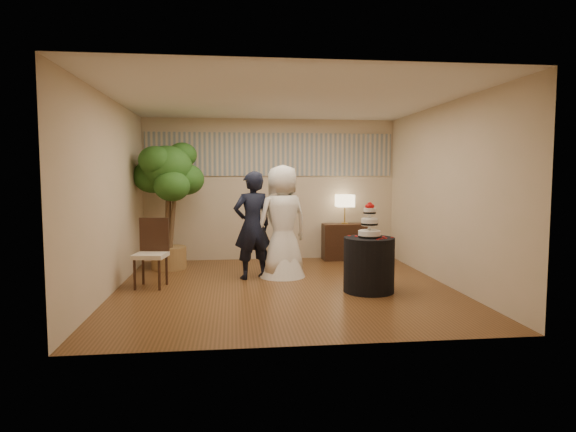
{
  "coord_description": "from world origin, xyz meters",
  "views": [
    {
      "loc": [
        -0.77,
        -7.11,
        1.71
      ],
      "look_at": [
        0.1,
        0.4,
        1.05
      ],
      "focal_mm": 30.0,
      "sensor_mm": 36.0,
      "label": 1
    }
  ],
  "objects": [
    {
      "name": "groom",
      "position": [
        -0.45,
        0.69,
        0.88
      ],
      "size": [
        0.74,
        0.61,
        1.75
      ],
      "primitive_type": "imported",
      "rotation": [
        0.0,
        0.0,
        3.49
      ],
      "color": "black",
      "rests_on": "floor"
    },
    {
      "name": "wall_back",
      "position": [
        0.0,
        2.5,
        1.4
      ],
      "size": [
        5.0,
        0.06,
        2.8
      ],
      "primitive_type": "cube",
      "color": "beige",
      "rests_on": "ground"
    },
    {
      "name": "wedding_cake",
      "position": [
        1.19,
        -0.4,
        1.05
      ],
      "size": [
        0.33,
        0.33,
        0.51
      ],
      "primitive_type": null,
      "color": "white",
      "rests_on": "cake_table"
    },
    {
      "name": "ficus_tree",
      "position": [
        -1.92,
        1.68,
        1.17
      ],
      "size": [
        1.53,
        1.53,
        2.34
      ],
      "primitive_type": null,
      "rotation": [
        0.0,
        0.0,
        2.59
      ],
      "color": "#27571B",
      "rests_on": "floor"
    },
    {
      "name": "side_chair",
      "position": [
        -2.0,
        0.24,
        0.52
      ],
      "size": [
        0.55,
        0.56,
        1.04
      ],
      "primitive_type": null,
      "rotation": [
        0.0,
        0.0,
        -0.16
      ],
      "color": "black",
      "rests_on": "floor"
    },
    {
      "name": "wall_front",
      "position": [
        0.0,
        -2.5,
        1.4
      ],
      "size": [
        5.0,
        0.06,
        2.8
      ],
      "primitive_type": "cube",
      "color": "beige",
      "rests_on": "ground"
    },
    {
      "name": "table_lamp",
      "position": [
        1.45,
        2.24,
        1.01
      ],
      "size": [
        0.33,
        0.33,
        0.58
      ],
      "primitive_type": null,
      "color": "beige",
      "rests_on": "console"
    },
    {
      "name": "bride",
      "position": [
        0.05,
        0.79,
        0.93
      ],
      "size": [
        1.13,
        1.06,
        1.86
      ],
      "primitive_type": "imported",
      "rotation": [
        0.0,
        0.0,
        3.53
      ],
      "color": "white",
      "rests_on": "floor"
    },
    {
      "name": "cake_table",
      "position": [
        1.19,
        -0.4,
        0.4
      ],
      "size": [
        0.83,
        0.83,
        0.79
      ],
      "primitive_type": "cylinder",
      "rotation": [
        0.0,
        0.0,
        -0.14
      ],
      "color": "black",
      "rests_on": "floor"
    },
    {
      "name": "wall_right",
      "position": [
        2.5,
        0.0,
        1.4
      ],
      "size": [
        0.06,
        5.0,
        2.8
      ],
      "primitive_type": "cube",
      "color": "beige",
      "rests_on": "ground"
    },
    {
      "name": "floor",
      "position": [
        0.0,
        0.0,
        0.0
      ],
      "size": [
        5.0,
        5.0,
        0.0
      ],
      "primitive_type": "cube",
      "color": "brown",
      "rests_on": "ground"
    },
    {
      "name": "wall_left",
      "position": [
        -2.5,
        0.0,
        1.4
      ],
      "size": [
        0.06,
        5.0,
        2.8
      ],
      "primitive_type": "cube",
      "color": "beige",
      "rests_on": "ground"
    },
    {
      "name": "ceiling",
      "position": [
        0.0,
        0.0,
        2.8
      ],
      "size": [
        5.0,
        5.0,
        0.0
      ],
      "primitive_type": "cube",
      "color": "white",
      "rests_on": "wall_back"
    },
    {
      "name": "mural_border",
      "position": [
        0.0,
        2.48,
        2.1
      ],
      "size": [
        4.9,
        0.02,
        0.85
      ],
      "primitive_type": "cube",
      "color": "#A6A499",
      "rests_on": "wall_back"
    },
    {
      "name": "console",
      "position": [
        1.45,
        2.24,
        0.36
      ],
      "size": [
        0.87,
        0.39,
        0.72
      ],
      "primitive_type": "cube",
      "rotation": [
        0.0,
        0.0,
        0.0
      ],
      "color": "black",
      "rests_on": "floor"
    }
  ]
}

